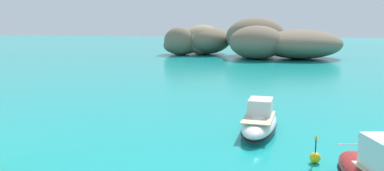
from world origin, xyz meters
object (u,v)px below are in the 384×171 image
(motorboat_white, at_px, (260,121))
(channel_buoy, at_px, (315,157))
(islet_small, at_px, (198,41))
(islet_large, at_px, (273,41))

(motorboat_white, relative_size, channel_buoy, 5.01)
(islet_small, relative_size, motorboat_white, 2.57)
(islet_small, xyz_separation_m, channel_buoy, (19.62, -68.84, -2.79))
(channel_buoy, bearing_deg, motorboat_white, 119.56)
(motorboat_white, distance_m, channel_buoy, 6.09)
(islet_large, relative_size, motorboat_white, 4.08)
(motorboat_white, bearing_deg, channel_buoy, -60.44)
(islet_large, xyz_separation_m, channel_buoy, (2.29, -63.52, -3.12))
(islet_large, relative_size, channel_buoy, 20.47)
(islet_small, height_order, motorboat_white, islet_small)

